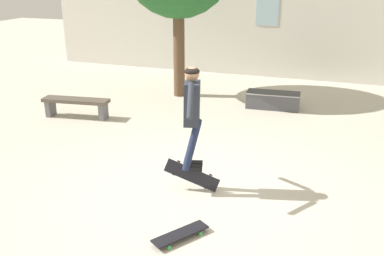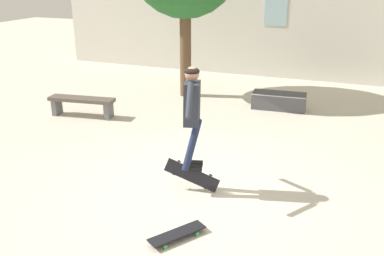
# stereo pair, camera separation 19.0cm
# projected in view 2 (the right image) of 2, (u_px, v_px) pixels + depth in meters

# --- Properties ---
(ground_plane) EXTENTS (40.00, 40.00, 0.00)m
(ground_plane) POSITION_uv_depth(u_px,v_px,m) (194.00, 190.00, 6.74)
(ground_plane) COLOR beige
(building_backdrop) EXTENTS (16.50, 0.52, 5.50)m
(building_backdrop) POSITION_uv_depth(u_px,v_px,m) (288.00, 4.00, 13.07)
(building_backdrop) COLOR beige
(building_backdrop) RESTS_ON ground_plane
(park_bench) EXTENTS (1.61, 0.57, 0.46)m
(park_bench) POSITION_uv_depth(u_px,v_px,m) (82.00, 103.00, 10.02)
(park_bench) COLOR brown
(park_bench) RESTS_ON ground_plane
(skate_ledge) EXTENTS (1.34, 0.63, 0.40)m
(skate_ledge) POSITION_uv_depth(u_px,v_px,m) (279.00, 101.00, 10.61)
(skate_ledge) COLOR #4C4C51
(skate_ledge) RESTS_ON ground_plane
(skater) EXTENTS (0.40, 1.16, 1.58)m
(skater) POSITION_uv_depth(u_px,v_px,m) (192.00, 109.00, 6.25)
(skater) COLOR #282D38
(skateboard_flipping) EXTENTS (0.87, 0.26, 0.50)m
(skateboard_flipping) POSITION_uv_depth(u_px,v_px,m) (192.00, 175.00, 6.64)
(skateboard_flipping) COLOR black
(skateboard_resting) EXTENTS (0.61, 0.77, 0.08)m
(skateboard_resting) POSITION_uv_depth(u_px,v_px,m) (177.00, 234.00, 5.52)
(skateboard_resting) COLOR black
(skateboard_resting) RESTS_ON ground_plane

